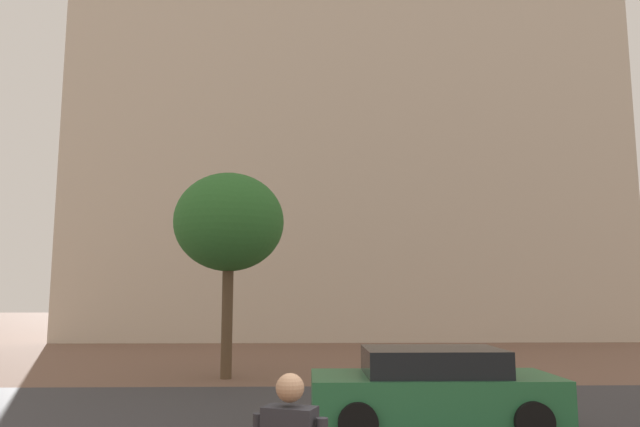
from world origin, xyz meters
TOP-DOWN VIEW (x-y plane):
  - ground_plane at (0.00, 10.00)m, footprint 120.00×120.00m
  - street_asphalt_strip at (0.00, 7.73)m, footprint 120.00×6.73m
  - landmark_building at (2.12, 29.98)m, footprint 29.03×11.98m
  - car_green at (1.66, 6.25)m, footprint 4.23×2.02m
  - tree_curb_far at (-2.76, 12.51)m, footprint 3.13×3.13m

SIDE VIEW (x-z plane):
  - ground_plane at x=0.00m, z-range 0.00..0.00m
  - street_asphalt_strip at x=0.00m, z-range 0.00..0.00m
  - car_green at x=1.66m, z-range -0.02..1.37m
  - tree_curb_far at x=-2.76m, z-range 1.45..7.22m
  - landmark_building at x=2.12m, z-range -7.09..31.20m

